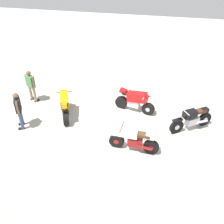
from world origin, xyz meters
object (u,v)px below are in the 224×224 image
at_px(motorcycle_orange_sportbike, 65,105).
at_px(person_in_green_shirt, 31,84).
at_px(motorcycle_red_sportbike, 135,100).
at_px(motorcycle_black_cruiser, 192,119).
at_px(person_in_black_shirt, 18,108).
at_px(motorcycle_cream_vintage, 134,140).

height_order(motorcycle_orange_sportbike, person_in_green_shirt, person_in_green_shirt).
height_order(motorcycle_red_sportbike, person_in_green_shirt, person_in_green_shirt).
bearing_deg(motorcycle_red_sportbike, motorcycle_black_cruiser, -5.05).
bearing_deg(person_in_green_shirt, motorcycle_orange_sportbike, -86.76).
bearing_deg(motorcycle_red_sportbike, motorcycle_orange_sportbike, -147.75).
relative_size(motorcycle_black_cruiser, motorcycle_red_sportbike, 0.92).
height_order(motorcycle_orange_sportbike, motorcycle_red_sportbike, same).
bearing_deg(person_in_black_shirt, motorcycle_orange_sportbike, -170.02).
height_order(motorcycle_black_cruiser, person_in_black_shirt, person_in_black_shirt).
relative_size(motorcycle_orange_sportbike, motorcycle_black_cruiser, 1.05).
relative_size(motorcycle_red_sportbike, person_in_black_shirt, 1.14).
bearing_deg(motorcycle_red_sportbike, person_in_green_shirt, -164.49).
xyz_separation_m(motorcycle_cream_vintage, motorcycle_orange_sportbike, (3.41, -1.64, 0.11)).
distance_m(motorcycle_cream_vintage, motorcycle_orange_sportbike, 3.79).
xyz_separation_m(motorcycle_orange_sportbike, motorcycle_red_sportbike, (-3.08, -1.04, 0.00)).
bearing_deg(motorcycle_red_sportbike, motorcycle_cream_vintage, -69.30).
bearing_deg(motorcycle_cream_vintage, person_in_black_shirt, -1.84).
xyz_separation_m(motorcycle_black_cruiser, person_in_black_shirt, (7.18, 1.41, 0.46)).
distance_m(motorcycle_red_sportbike, person_in_black_shirt, 5.17).
bearing_deg(person_in_green_shirt, motorcycle_red_sportbike, -62.05).
relative_size(motorcycle_cream_vintage, motorcycle_black_cruiser, 1.09).
relative_size(motorcycle_black_cruiser, person_in_green_shirt, 1.08).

